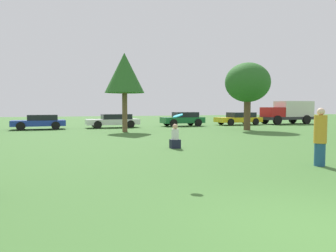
# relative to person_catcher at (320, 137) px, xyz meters

# --- Properties ---
(ground_plane) EXTENTS (120.00, 120.00, 0.00)m
(ground_plane) POSITION_rel_person_catcher_xyz_m (-3.92, -4.29, -0.89)
(ground_plane) COLOR #3D6B2D
(person_catcher) EXTENTS (0.38, 0.38, 1.78)m
(person_catcher) POSITION_rel_person_catcher_xyz_m (0.00, 0.00, 0.00)
(person_catcher) COLOR navy
(person_catcher) RESTS_ON ground
(frisbee) EXTENTS (0.25, 0.26, 0.10)m
(frisbee) POSITION_rel_person_catcher_xyz_m (-4.79, -0.43, 0.70)
(frisbee) COLOR #19B2D8
(bystander_sitting) EXTENTS (0.43, 0.35, 1.06)m
(bystander_sitting) POSITION_rel_person_catcher_xyz_m (-2.75, 5.46, -0.45)
(bystander_sitting) COLOR #191E33
(bystander_sitting) RESTS_ON ground
(tree_1) EXTENTS (2.85, 2.85, 5.66)m
(tree_1) POSITION_rel_person_catcher_xyz_m (-3.02, 15.40, 3.30)
(tree_1) COLOR brown
(tree_1) RESTS_ON ground
(tree_2) EXTENTS (3.47, 3.47, 5.21)m
(tree_2) POSITION_rel_person_catcher_xyz_m (6.35, 14.20, 2.76)
(tree_2) COLOR brown
(tree_2) RESTS_ON ground
(parked_car_blue) EXTENTS (4.15, 2.08, 1.17)m
(parked_car_blue) POSITION_rel_person_catcher_xyz_m (-8.98, 20.19, -0.26)
(parked_car_blue) COLOR #1E389E
(parked_car_blue) RESTS_ON ground
(parked_car_white) EXTENTS (4.58, 2.02, 1.17)m
(parked_car_white) POSITION_rel_person_catcher_xyz_m (-3.00, 20.48, -0.26)
(parked_car_white) COLOR silver
(parked_car_white) RESTS_ON ground
(parked_car_green) EXTENTS (4.02, 2.00, 1.31)m
(parked_car_green) POSITION_rel_person_catcher_xyz_m (3.56, 20.69, -0.20)
(parked_car_green) COLOR #196633
(parked_car_green) RESTS_ON ground
(parked_car_yellow) EXTENTS (4.66, 2.18, 1.25)m
(parked_car_yellow) POSITION_rel_person_catcher_xyz_m (9.64, 20.89, -0.22)
(parked_car_yellow) COLOR gold
(parked_car_yellow) RESTS_ON ground
(delivery_truck_red) EXTENTS (6.02, 2.48, 2.40)m
(delivery_truck_red) POSITION_rel_person_catcher_xyz_m (15.52, 20.79, 0.41)
(delivery_truck_red) COLOR #2D2D33
(delivery_truck_red) RESTS_ON ground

